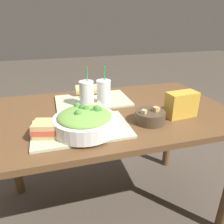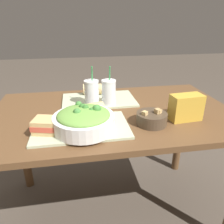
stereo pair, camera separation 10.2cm
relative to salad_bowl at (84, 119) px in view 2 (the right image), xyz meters
The scene contains 13 objects.
ground_plane 0.85m from the salad_bowl, 49.95° to the left, with size 12.00×12.00×0.00m, color #4C4238.
dining_table 0.32m from the salad_bowl, 49.95° to the left, with size 1.35×0.81×0.74m.
tray_near 0.06m from the salad_bowl, 114.18° to the left, with size 0.45×0.28×0.01m.
tray_far 0.40m from the salad_bowl, 73.75° to the left, with size 0.45×0.28×0.01m.
salad_bowl is the anchor object (origin of this frame).
soup_bowl 0.33m from the salad_bowl, ahead, with size 0.15×0.15×0.08m.
sandwich_near 0.16m from the salad_bowl, behind, with size 0.16×0.13×0.06m.
baguette_near 0.14m from the salad_bowl, 79.70° to the left, with size 0.19×0.11×0.07m.
baguette_far 0.49m from the salad_bowl, 77.94° to the left, with size 0.16×0.08×0.07m.
drink_cup_dark 0.30m from the salad_bowl, 78.16° to the left, with size 0.08×0.08×0.23m.
drink_cup_red 0.33m from the salad_bowl, 61.11° to the left, with size 0.08×0.08×0.22m.
chip_bag 0.52m from the salad_bowl, ahead, with size 0.17×0.09×0.13m.
napkin_folded 0.22m from the salad_bowl, 103.70° to the left, with size 0.15×0.11×0.00m.
Camera 2 is at (-0.20, -1.10, 1.24)m, focal length 35.00 mm.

